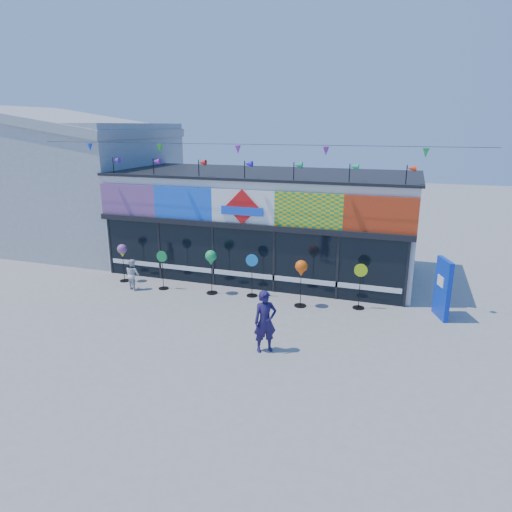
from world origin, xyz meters
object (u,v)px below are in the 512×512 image
at_px(spinner_1, 163,269).
at_px(spinner_3, 252,274).
at_px(spinner_5, 360,285).
at_px(spinner_2, 211,259).
at_px(spinner_4, 301,270).
at_px(adult_man, 265,321).
at_px(spinner_0, 122,252).
at_px(blue_sign, 442,289).
at_px(child, 133,274).

distance_m(spinner_1, spinner_3, 3.42).
height_order(spinner_1, spinner_5, spinner_5).
relative_size(spinner_2, spinner_4, 1.00).
bearing_deg(spinner_5, spinner_2, -177.01).
distance_m(spinner_3, spinner_5, 3.77).
xyz_separation_m(spinner_4, spinner_5, (1.90, 0.45, -0.48)).
bearing_deg(adult_man, spinner_0, 117.77).
xyz_separation_m(spinner_2, spinner_4, (3.35, -0.17, -0.00)).
distance_m(spinner_4, spinner_5, 2.01).
relative_size(spinner_3, spinner_4, 0.96).
bearing_deg(blue_sign, spinner_2, 162.87).
xyz_separation_m(spinner_1, adult_man, (5.09, -3.45, 0.08)).
distance_m(spinner_1, adult_man, 6.15).
bearing_deg(spinner_2, spinner_3, 8.08).
bearing_deg(spinner_1, adult_man, -34.12).
xyz_separation_m(spinner_0, spinner_1, (1.90, -0.29, -0.42)).
bearing_deg(spinner_5, spinner_3, -179.02).
bearing_deg(spinner_1, blue_sign, 2.96).
xyz_separation_m(blue_sign, adult_man, (-4.61, -3.95, -0.11)).
bearing_deg(blue_sign, spinner_4, 167.05).
xyz_separation_m(spinner_4, adult_man, (-0.17, -3.42, -0.44)).
relative_size(blue_sign, spinner_4, 1.19).
distance_m(blue_sign, adult_man, 6.07).
xyz_separation_m(blue_sign, spinner_5, (-2.54, -0.09, -0.15)).
distance_m(spinner_4, adult_man, 3.45).
bearing_deg(blue_sign, spinner_0, 161.26).
xyz_separation_m(spinner_2, child, (-2.97, -0.52, -0.72)).
relative_size(blue_sign, spinner_1, 1.31).
relative_size(blue_sign, adult_man, 1.12).
xyz_separation_m(blue_sign, child, (-10.75, -0.88, -0.39)).
bearing_deg(spinner_2, spinner_4, -2.93).
height_order(blue_sign, spinner_0, blue_sign).
height_order(spinner_3, child, spinner_3).
relative_size(spinner_0, spinner_1, 1.02).
relative_size(spinner_0, spinner_3, 0.96).
relative_size(spinner_0, spinner_5, 0.97).
distance_m(blue_sign, spinner_0, 11.61).
bearing_deg(spinner_4, blue_sign, 6.84).
distance_m(spinner_0, spinner_2, 3.82).
bearing_deg(adult_man, spinner_3, 79.91).
relative_size(spinner_2, spinner_5, 1.05).
bearing_deg(adult_man, spinner_2, 97.37).
bearing_deg(child, spinner_0, -15.31).
bearing_deg(spinner_1, spinner_0, 171.39).
bearing_deg(spinner_5, adult_man, -118.21).
relative_size(blue_sign, child, 1.66).
height_order(spinner_4, adult_man, adult_man).
xyz_separation_m(spinner_0, adult_man, (6.99, -3.74, -0.34)).
xyz_separation_m(spinner_0, spinner_2, (3.82, -0.15, 0.10)).
bearing_deg(spinner_0, spinner_4, -2.55).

